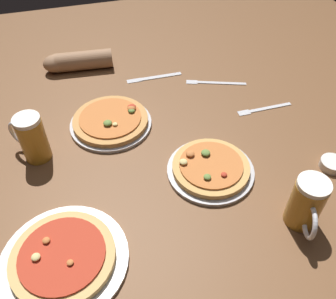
{
  "coord_description": "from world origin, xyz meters",
  "views": [
    {
      "loc": [
        -0.22,
        -0.76,
        0.82
      ],
      "look_at": [
        0.0,
        0.0,
        0.02
      ],
      "focal_mm": 38.37,
      "sensor_mm": 36.0,
      "label": 1
    }
  ],
  "objects": [
    {
      "name": "knife_right",
      "position": [
        0.06,
        0.42,
        0.0
      ],
      "size": [
        0.22,
        0.02,
        0.01
      ],
      "color": "silver",
      "rests_on": "ground_plane"
    },
    {
      "name": "beer_mug_amber",
      "position": [
        -0.4,
        0.11,
        0.08
      ],
      "size": [
        0.12,
        0.11,
        0.16
      ],
      "color": "#B27A23",
      "rests_on": "ground_plane"
    },
    {
      "name": "fork_left",
      "position": [
        0.39,
        0.12,
        0.0
      ],
      "size": [
        0.21,
        0.03,
        0.01
      ],
      "color": "silver",
      "rests_on": "ground_plane"
    },
    {
      "name": "pizza_plate_near",
      "position": [
        0.1,
        -0.11,
        0.02
      ],
      "size": [
        0.26,
        0.26,
        0.05
      ],
      "color": "#B2B2B7",
      "rests_on": "ground_plane"
    },
    {
      "name": "diner_arm",
      "position": [
        -0.23,
        0.57,
        0.04
      ],
      "size": [
        0.28,
        0.1,
        0.08
      ],
      "color": "#936B4C",
      "rests_on": "ground_plane"
    },
    {
      "name": "ramekin_sauce",
      "position": [
        0.47,
        -0.19,
        0.01
      ],
      "size": [
        0.07,
        0.07,
        0.03
      ],
      "primitive_type": "cylinder",
      "color": "silver",
      "rests_on": "ground_plane"
    },
    {
      "name": "pizza_plate_far",
      "position": [
        -0.15,
        0.19,
        0.02
      ],
      "size": [
        0.28,
        0.28,
        0.05
      ],
      "color": "#B2B2B7",
      "rests_on": "ground_plane"
    },
    {
      "name": "pizza_plate_side",
      "position": [
        -0.35,
        -0.28,
        0.02
      ],
      "size": [
        0.32,
        0.32,
        0.05
      ],
      "color": "silver",
      "rests_on": "ground_plane"
    },
    {
      "name": "ground_plane",
      "position": [
        0.0,
        0.0,
        -0.01
      ],
      "size": [
        2.4,
        2.4,
        0.03
      ],
      "primitive_type": "cube",
      "color": "brown"
    },
    {
      "name": "beer_mug_dark",
      "position": [
        0.27,
        -0.34,
        0.08
      ],
      "size": [
        0.08,
        0.14,
        0.15
      ],
      "color": "#B27A23",
      "rests_on": "ground_plane"
    },
    {
      "name": "fork_spare",
      "position": [
        0.28,
        0.32,
        0.0
      ],
      "size": [
        0.23,
        0.1,
        0.01
      ],
      "color": "silver",
      "rests_on": "ground_plane"
    }
  ]
}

